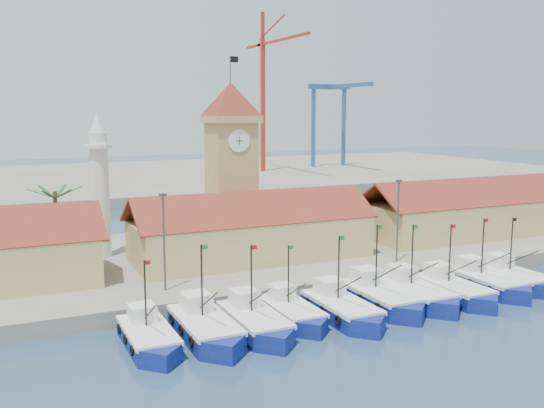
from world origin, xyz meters
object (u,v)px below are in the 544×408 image
boat_5 (382,299)px  clock_tower (231,161)px  minaret (100,184)px  boat_0 (149,339)px

boat_5 → clock_tower: 26.15m
clock_tower → minaret: clock_tower is taller
boat_5 → minaret: minaret is taller
boat_5 → minaret: bearing=129.8°
boat_0 → boat_5: bearing=1.3°
boat_5 → minaret: size_ratio=0.65×
boat_5 → clock_tower: size_ratio=0.47×
boat_0 → minaret: size_ratio=0.57×
boat_5 → clock_tower: clock_tower is taller
boat_5 → minaret: (-20.80, 24.95, 8.90)m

